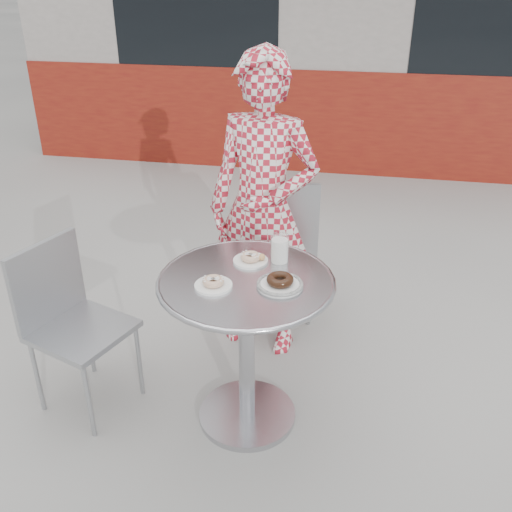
% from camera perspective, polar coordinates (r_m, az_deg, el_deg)
% --- Properties ---
extents(ground, '(60.00, 60.00, 0.00)m').
position_cam_1_polar(ground, '(2.80, -1.49, -16.24)').
color(ground, '#A9A7A1').
rests_on(ground, ground).
extents(storefront, '(6.02, 4.55, 3.00)m').
position_cam_1_polar(storefront, '(7.55, 8.06, 24.03)').
color(storefront, gray).
rests_on(storefront, ground).
extents(bistro_table, '(0.75, 0.75, 0.76)m').
position_cam_1_polar(bistro_table, '(2.47, -0.97, -6.04)').
color(bistro_table, silver).
rests_on(bistro_table, ground).
extents(chair_far, '(0.48, 0.49, 0.90)m').
position_cam_1_polar(chair_far, '(3.44, 2.27, -1.34)').
color(chair_far, '#9C9FA4').
rests_on(chair_far, ground).
extents(chair_left, '(0.50, 0.50, 0.82)m').
position_cam_1_polar(chair_left, '(2.87, -16.67, -9.82)').
color(chair_left, '#9C9FA4').
rests_on(chair_left, ground).
extents(seated_person, '(0.65, 0.49, 1.60)m').
position_cam_1_polar(seated_person, '(2.92, 0.72, 4.59)').
color(seated_person, maroon).
rests_on(seated_person, ground).
extents(plate_far, '(0.15, 0.15, 0.04)m').
position_cam_1_polar(plate_far, '(2.50, -0.49, -0.25)').
color(plate_far, white).
rests_on(plate_far, bistro_table).
extents(plate_near, '(0.16, 0.16, 0.04)m').
position_cam_1_polar(plate_near, '(2.32, -4.29, -2.73)').
color(plate_near, white).
rests_on(plate_near, bistro_table).
extents(plate_checker, '(0.19, 0.19, 0.05)m').
position_cam_1_polar(plate_checker, '(2.32, 2.41, -2.71)').
color(plate_checker, white).
rests_on(plate_checker, bistro_table).
extents(milk_cup, '(0.08, 0.08, 0.13)m').
position_cam_1_polar(milk_cup, '(2.48, 2.37, 0.67)').
color(milk_cup, white).
rests_on(milk_cup, bistro_table).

